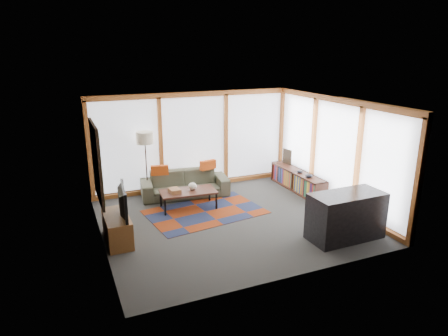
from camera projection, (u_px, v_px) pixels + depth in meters
name	position (u px, v px, depth m)	size (l,w,h in m)	color
ground	(231.00, 220.00, 8.87)	(5.50, 5.50, 0.00)	#2A2B29
room_envelope	(241.00, 145.00, 9.11)	(5.52, 5.02, 2.62)	#3E302B
rug	(205.00, 212.00, 9.31)	(2.60, 1.67, 0.01)	maroon
sofa	(185.00, 184.00, 10.26)	(2.21, 0.86, 0.65)	#34382A
pillow_left	(160.00, 170.00, 9.89)	(0.44, 0.13, 0.24)	#AF3E10
pillow_right	(208.00, 165.00, 10.35)	(0.43, 0.13, 0.24)	#AF3E10
floor_lamp	(146.00, 165.00, 10.05)	(0.43, 0.43, 1.70)	black
coffee_table	(188.00, 199.00, 9.49)	(1.30, 0.65, 0.43)	#331B13
book_stack	(175.00, 191.00, 9.30)	(0.23, 0.29, 0.10)	brown
vase	(193.00, 186.00, 9.47)	(0.21, 0.21, 0.18)	beige
bookshelf	(297.00, 181.00, 10.67)	(0.39, 2.15, 0.54)	#331B13
bowl_a	(309.00, 176.00, 10.05)	(0.19, 0.19, 0.10)	black
bowl_b	(300.00, 172.00, 10.42)	(0.16, 0.16, 0.08)	black
shelf_picture	(287.00, 157.00, 11.21)	(0.04, 0.32, 0.42)	black
tv_console	(117.00, 228.00, 7.83)	(0.45, 1.09, 0.55)	brown
television	(119.00, 201.00, 7.68)	(1.01, 0.13, 0.58)	black
bar_counter	(346.00, 216.00, 7.91)	(1.49, 0.70, 0.94)	black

